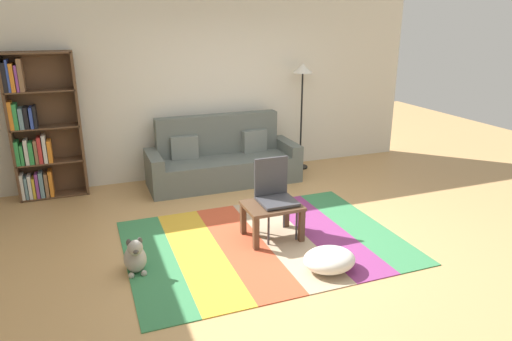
# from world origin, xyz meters

# --- Properties ---
(ground_plane) EXTENTS (14.00, 14.00, 0.00)m
(ground_plane) POSITION_xyz_m (0.00, 0.00, 0.00)
(ground_plane) COLOR tan
(back_wall) EXTENTS (6.80, 0.10, 2.70)m
(back_wall) POSITION_xyz_m (0.00, 2.55, 1.35)
(back_wall) COLOR silver
(back_wall) RESTS_ON ground_plane
(rug) EXTENTS (3.01, 2.23, 0.01)m
(rug) POSITION_xyz_m (-0.19, -0.09, 0.01)
(rug) COLOR #387F4C
(rug) RESTS_ON ground_plane
(couch) EXTENTS (2.26, 0.80, 1.00)m
(couch) POSITION_xyz_m (-0.02, 2.02, 0.34)
(couch) COLOR #59605B
(couch) RESTS_ON ground_plane
(bookshelf) EXTENTS (0.90, 0.28, 1.99)m
(bookshelf) POSITION_xyz_m (-2.54, 2.31, 0.94)
(bookshelf) COLOR brown
(bookshelf) RESTS_ON ground_plane
(coffee_table) EXTENTS (0.63, 0.49, 0.41)m
(coffee_table) POSITION_xyz_m (-0.06, -0.01, 0.33)
(coffee_table) COLOR #513826
(coffee_table) RESTS_ON rug
(pouf) EXTENTS (0.53, 0.45, 0.22)m
(pouf) POSITION_xyz_m (0.19, -0.88, 0.12)
(pouf) COLOR white
(pouf) RESTS_ON rug
(dog) EXTENTS (0.22, 0.35, 0.40)m
(dog) POSITION_xyz_m (-1.61, -0.21, 0.16)
(dog) COLOR #9E998E
(dog) RESTS_ON ground_plane
(standing_lamp) EXTENTS (0.32, 0.32, 1.71)m
(standing_lamp) POSITION_xyz_m (1.39, 2.22, 1.43)
(standing_lamp) COLOR black
(standing_lamp) RESTS_ON ground_plane
(tv_remote) EXTENTS (0.08, 0.16, 0.02)m
(tv_remote) POSITION_xyz_m (-0.14, -0.04, 0.43)
(tv_remote) COLOR black
(tv_remote) RESTS_ON coffee_table
(folding_chair) EXTENTS (0.40, 0.40, 0.90)m
(folding_chair) POSITION_xyz_m (0.00, 0.09, 0.53)
(folding_chair) COLOR #38383D
(folding_chair) RESTS_ON ground_plane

